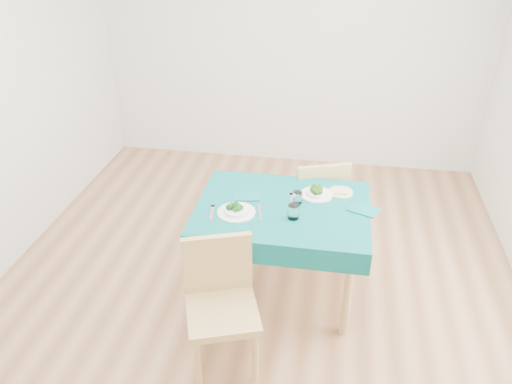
% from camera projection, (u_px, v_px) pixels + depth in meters
% --- Properties ---
extents(room_shell, '(4.02, 4.52, 2.73)m').
position_uv_depth(room_shell, '(256.00, 124.00, 3.14)').
color(room_shell, '#905F3C').
rests_on(room_shell, ground).
extents(table, '(1.17, 0.89, 0.76)m').
position_uv_depth(table, '(281.00, 251.00, 3.60)').
color(table, '#085959').
rests_on(table, ground).
extents(chair_near, '(0.55, 0.58, 1.06)m').
position_uv_depth(chair_near, '(222.00, 299.00, 2.94)').
color(chair_near, tan).
rests_on(chair_near, ground).
extents(chair_far, '(0.55, 0.57, 1.04)m').
position_uv_depth(chair_far, '(315.00, 191.00, 4.06)').
color(chair_far, tan).
rests_on(chair_far, ground).
extents(bowl_near, '(0.26, 0.26, 0.08)m').
position_uv_depth(bowl_near, '(236.00, 208.00, 3.31)').
color(bowl_near, white).
rests_on(bowl_near, table).
extents(bowl_far, '(0.23, 0.23, 0.07)m').
position_uv_depth(bowl_far, '(317.00, 191.00, 3.52)').
color(bowl_far, white).
rests_on(bowl_far, table).
extents(fork_near, '(0.06, 0.19, 0.00)m').
position_uv_depth(fork_near, '(212.00, 212.00, 3.34)').
color(fork_near, silver).
rests_on(fork_near, table).
extents(knife_near, '(0.06, 0.21, 0.00)m').
position_uv_depth(knife_near, '(260.00, 212.00, 3.34)').
color(knife_near, silver).
rests_on(knife_near, table).
extents(fork_far, '(0.06, 0.20, 0.00)m').
position_uv_depth(fork_far, '(292.00, 200.00, 3.47)').
color(fork_far, silver).
rests_on(fork_far, table).
extents(knife_far, '(0.07, 0.18, 0.00)m').
position_uv_depth(knife_far, '(357.00, 208.00, 3.39)').
color(knife_far, silver).
rests_on(knife_far, table).
extents(napkin_near, '(0.20, 0.15, 0.01)m').
position_uv_depth(napkin_near, '(247.00, 196.00, 3.51)').
color(napkin_near, '#0B6362').
rests_on(napkin_near, table).
extents(napkin_far, '(0.23, 0.20, 0.01)m').
position_uv_depth(napkin_far, '(364.00, 210.00, 3.36)').
color(napkin_far, '#0B6362').
rests_on(napkin_far, table).
extents(tumbler_center, '(0.07, 0.07, 0.08)m').
position_uv_depth(tumbler_center, '(297.00, 197.00, 3.43)').
color(tumbler_center, white).
rests_on(tumbler_center, table).
extents(tumbler_side, '(0.08, 0.08, 0.10)m').
position_uv_depth(tumbler_side, '(293.00, 212.00, 3.26)').
color(tumbler_side, white).
rests_on(tumbler_side, table).
extents(side_plate, '(0.18, 0.18, 0.01)m').
position_uv_depth(side_plate, '(341.00, 192.00, 3.57)').
color(side_plate, '#CFE36E').
rests_on(side_plate, table).
extents(bread_slice, '(0.10, 0.10, 0.01)m').
position_uv_depth(bread_slice, '(341.00, 191.00, 3.56)').
color(bread_slice, beige).
rests_on(bread_slice, side_plate).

